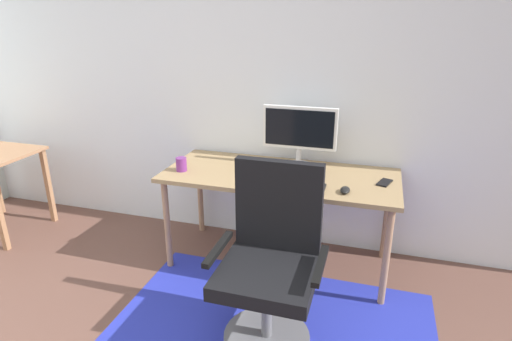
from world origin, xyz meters
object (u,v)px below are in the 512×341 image
(keyboard, at_px, (292,185))
(office_chair, at_px, (271,269))
(computer_mouse, at_px, (345,190))
(monitor, at_px, (299,131))
(cell_phone, at_px, (385,183))
(coffee_cup, at_px, (181,164))
(desk, at_px, (280,182))

(keyboard, relative_size, office_chair, 0.43)
(keyboard, distance_m, computer_mouse, 0.34)
(monitor, relative_size, office_chair, 0.53)
(keyboard, height_order, cell_phone, keyboard)
(computer_mouse, bearing_deg, monitor, 132.15)
(keyboard, distance_m, coffee_cup, 0.81)
(computer_mouse, distance_m, office_chair, 0.70)
(coffee_cup, distance_m, office_chair, 1.07)
(monitor, distance_m, office_chair, 1.11)
(desk, distance_m, office_chair, 0.80)
(monitor, relative_size, cell_phone, 3.81)
(monitor, distance_m, computer_mouse, 0.62)
(keyboard, xyz_separation_m, cell_phone, (0.57, 0.23, -0.00))
(computer_mouse, relative_size, office_chair, 0.10)
(computer_mouse, height_order, coffee_cup, coffee_cup)
(cell_phone, bearing_deg, coffee_cup, -154.73)
(desk, bearing_deg, monitor, 67.06)
(keyboard, relative_size, cell_phone, 3.07)
(desk, height_order, office_chair, office_chair)
(desk, relative_size, monitor, 3.05)
(office_chair, bearing_deg, cell_phone, 53.98)
(keyboard, distance_m, cell_phone, 0.62)
(desk, height_order, cell_phone, cell_phone)
(monitor, height_order, cell_phone, monitor)
(monitor, relative_size, computer_mouse, 5.13)
(desk, relative_size, keyboard, 3.78)
(monitor, height_order, office_chair, monitor)
(keyboard, bearing_deg, coffee_cup, 175.78)
(monitor, relative_size, coffee_cup, 5.51)
(computer_mouse, xyz_separation_m, office_chair, (-0.33, -0.55, -0.29))
(monitor, height_order, keyboard, monitor)
(computer_mouse, relative_size, coffee_cup, 1.07)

